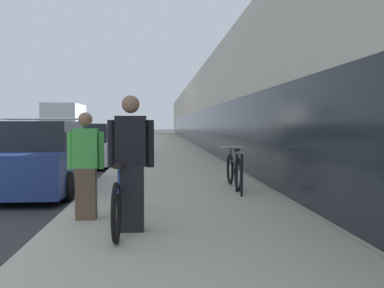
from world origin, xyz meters
name	(u,v)px	position (x,y,z in m)	size (l,w,h in m)	color
sidewalk_slab	(165,148)	(5.50, 21.00, 0.06)	(4.01, 70.00, 0.11)	#B2AA99
storefront_facade	(251,113)	(12.53, 29.00, 2.39)	(10.01, 70.00, 4.80)	beige
tandem_bicycle	(123,198)	(4.58, 1.00, 0.51)	(0.52, 2.61, 0.93)	black
person_rider	(131,163)	(4.72, 0.67, 1.03)	(0.62, 0.24, 1.82)	black
person_bystander	(86,166)	(4.00, 1.43, 0.92)	(0.55, 0.21, 1.61)	brown
bike_rack_hoop	(239,169)	(6.73, 3.50, 0.63)	(0.05, 0.60, 0.84)	black
cruiser_bike_nearest	(234,171)	(6.79, 4.41, 0.49)	(0.52, 1.76, 0.91)	black
parked_sedan_curbside	(42,160)	(2.42, 4.88, 0.73)	(1.88, 4.36, 1.68)	navy
vintage_roadster_curbside	(88,147)	(2.47, 11.08, 0.70)	(1.99, 4.72, 1.56)	white
parked_sedan_far	(104,141)	(2.35, 16.79, 0.69)	(1.96, 4.13, 1.51)	navy
moving_truck	(66,124)	(-1.94, 28.21, 1.52)	(2.52, 6.25, 3.02)	orange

